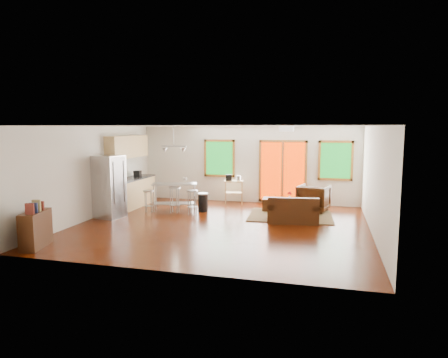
% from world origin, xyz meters
% --- Properties ---
extents(floor, '(7.50, 7.00, 0.02)m').
position_xyz_m(floor, '(0.00, 0.00, -0.01)').
color(floor, '#320E02').
rests_on(floor, ground).
extents(ceiling, '(7.50, 7.00, 0.02)m').
position_xyz_m(ceiling, '(0.00, 0.00, 2.61)').
color(ceiling, silver).
rests_on(ceiling, ground).
extents(back_wall, '(7.50, 0.02, 2.60)m').
position_xyz_m(back_wall, '(0.00, 3.51, 1.30)').
color(back_wall, beige).
rests_on(back_wall, ground).
extents(left_wall, '(0.02, 7.00, 2.60)m').
position_xyz_m(left_wall, '(-3.76, 0.00, 1.30)').
color(left_wall, beige).
rests_on(left_wall, ground).
extents(right_wall, '(0.02, 7.00, 2.60)m').
position_xyz_m(right_wall, '(3.76, 0.00, 1.30)').
color(right_wall, beige).
rests_on(right_wall, ground).
extents(front_wall, '(7.50, 0.02, 2.60)m').
position_xyz_m(front_wall, '(0.00, -3.51, 1.30)').
color(front_wall, beige).
rests_on(front_wall, ground).
extents(window_left, '(1.10, 0.05, 1.30)m').
position_xyz_m(window_left, '(-1.00, 3.46, 1.50)').
color(window_left, '#0C5115').
rests_on(window_left, back_wall).
extents(french_doors, '(1.60, 0.05, 2.10)m').
position_xyz_m(french_doors, '(1.20, 3.46, 1.10)').
color(french_doors, '#A62300').
rests_on(french_doors, back_wall).
extents(window_right, '(1.10, 0.05, 1.30)m').
position_xyz_m(window_right, '(2.90, 3.46, 1.50)').
color(window_right, '#0C5115').
rests_on(window_right, back_wall).
extents(rug, '(2.49, 1.98, 0.02)m').
position_xyz_m(rug, '(1.66, 1.60, 0.01)').
color(rug, '#405934').
rests_on(rug, floor).
extents(loveseat, '(1.44, 0.93, 0.72)m').
position_xyz_m(loveseat, '(1.78, 0.87, 0.28)').
color(loveseat, black).
rests_on(loveseat, floor).
extents(coffee_table, '(1.11, 0.84, 0.39)m').
position_xyz_m(coffee_table, '(1.82, 1.65, 0.34)').
color(coffee_table, '#321809').
rests_on(coffee_table, floor).
extents(armchair, '(1.04, 1.00, 0.90)m').
position_xyz_m(armchair, '(2.27, 2.47, 0.45)').
color(armchair, black).
rests_on(armchair, floor).
extents(ottoman, '(0.64, 0.64, 0.39)m').
position_xyz_m(ottoman, '(1.03, 2.25, 0.20)').
color(ottoman, black).
rests_on(ottoman, floor).
extents(vase, '(0.19, 0.20, 0.28)m').
position_xyz_m(vase, '(1.60, 1.87, 0.50)').
color(vase, silver).
rests_on(vase, coffee_table).
extents(book, '(0.21, 0.10, 0.28)m').
position_xyz_m(book, '(2.16, 1.84, 0.54)').
color(book, maroon).
rests_on(book, coffee_table).
extents(cabinets, '(0.64, 2.24, 2.30)m').
position_xyz_m(cabinets, '(-3.49, 1.70, 0.93)').
color(cabinets, tan).
rests_on(cabinets, floor).
extents(refrigerator, '(0.82, 0.80, 1.78)m').
position_xyz_m(refrigerator, '(-3.34, 0.14, 0.89)').
color(refrigerator, '#B7BABC').
rests_on(refrigerator, floor).
extents(island, '(1.45, 0.91, 0.86)m').
position_xyz_m(island, '(-1.89, 1.49, 0.59)').
color(island, '#B7BABC').
rests_on(island, floor).
extents(cup, '(0.15, 0.13, 0.13)m').
position_xyz_m(cup, '(-1.55, 1.48, 1.01)').
color(cup, silver).
rests_on(cup, island).
extents(bar_stool_a, '(0.39, 0.39, 0.68)m').
position_xyz_m(bar_stool_a, '(-2.54, 1.00, 0.51)').
color(bar_stool_a, '#B7BABC').
rests_on(bar_stool_a, floor).
extents(bar_stool_b, '(0.41, 0.41, 0.79)m').
position_xyz_m(bar_stool_b, '(-1.78, 1.20, 0.59)').
color(bar_stool_b, '#B7BABC').
rests_on(bar_stool_b, floor).
extents(bar_stool_c, '(0.34, 0.34, 0.72)m').
position_xyz_m(bar_stool_c, '(-1.20, 1.15, 0.53)').
color(bar_stool_c, '#B7BABC').
rests_on(bar_stool_c, floor).
extents(trash_can, '(0.32, 0.32, 0.57)m').
position_xyz_m(trash_can, '(-1.00, 1.58, 0.29)').
color(trash_can, black).
rests_on(trash_can, floor).
extents(kitchen_cart, '(0.73, 0.55, 0.99)m').
position_xyz_m(kitchen_cart, '(-0.41, 3.08, 0.67)').
color(kitchen_cart, tan).
rests_on(kitchen_cart, floor).
extents(bookshelf, '(0.55, 0.94, 1.04)m').
position_xyz_m(bookshelf, '(-3.35, -2.85, 0.41)').
color(bookshelf, '#321809').
rests_on(bookshelf, floor).
extents(ceiling_flush, '(0.35, 0.35, 0.12)m').
position_xyz_m(ceiling_flush, '(1.60, 0.60, 2.53)').
color(ceiling_flush, white).
rests_on(ceiling_flush, ceiling).
extents(pendant_light, '(0.80, 0.18, 0.79)m').
position_xyz_m(pendant_light, '(-1.90, 1.50, 1.90)').
color(pendant_light, gray).
rests_on(pendant_light, ceiling).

